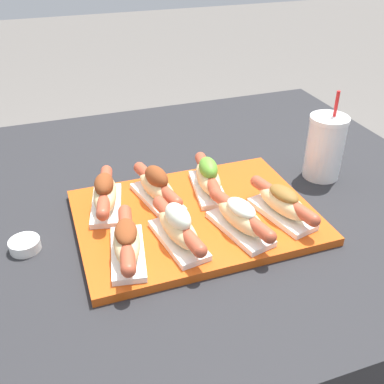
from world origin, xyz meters
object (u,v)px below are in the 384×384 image
at_px(hot_dog_0, 127,241).
at_px(hot_dog_4, 105,194).
at_px(hot_dog_1, 178,227).
at_px(hot_dog_6, 208,177).
at_px(drink_cup, 325,147).
at_px(hot_dog_5, 157,186).
at_px(sauce_bowl, 25,244).
at_px(serving_tray, 195,216).
at_px(hot_dog_3, 283,203).
at_px(hot_dog_2, 241,217).

relative_size(hot_dog_0, hot_dog_4, 1.01).
height_order(hot_dog_1, hot_dog_6, hot_dog_1).
xyz_separation_m(hot_dog_4, drink_cup, (0.53, -0.01, 0.03)).
relative_size(hot_dog_4, drink_cup, 0.89).
bearing_deg(hot_dog_5, sauce_bowl, -168.74).
height_order(serving_tray, sauce_bowl, sauce_bowl).
relative_size(hot_dog_3, hot_dog_4, 1.00).
bearing_deg(hot_dog_3, hot_dog_0, -176.90).
distance_m(serving_tray, drink_cup, 0.37).
xyz_separation_m(serving_tray, hot_dog_5, (-0.06, 0.07, 0.04)).
relative_size(hot_dog_3, hot_dog_6, 0.99).
xyz_separation_m(hot_dog_4, hot_dog_5, (0.11, -0.01, 0.00)).
relative_size(hot_dog_5, drink_cup, 0.89).
xyz_separation_m(hot_dog_0, drink_cup, (0.52, 0.16, 0.03)).
bearing_deg(serving_tray, hot_dog_6, 52.10).
bearing_deg(sauce_bowl, hot_dog_4, 20.93).
xyz_separation_m(hot_dog_0, hot_dog_2, (0.22, 0.00, -0.00)).
distance_m(hot_dog_0, sauce_bowl, 0.21).
bearing_deg(serving_tray, hot_dog_5, 129.82).
bearing_deg(hot_dog_1, serving_tray, 52.10).
height_order(hot_dog_0, sauce_bowl, hot_dog_0).
height_order(hot_dog_5, drink_cup, drink_cup).
bearing_deg(hot_dog_2, hot_dog_0, -179.93).
bearing_deg(hot_dog_1, hot_dog_0, -176.10).
distance_m(hot_dog_2, hot_dog_3, 0.10).
xyz_separation_m(hot_dog_0, hot_dog_5, (0.10, 0.16, 0.00)).
height_order(hot_dog_0, hot_dog_1, hot_dog_1).
relative_size(hot_dog_3, drink_cup, 0.89).
distance_m(hot_dog_0, hot_dog_4, 0.17).
distance_m(serving_tray, hot_dog_3, 0.18).
relative_size(hot_dog_0, hot_dog_3, 1.01).
bearing_deg(sauce_bowl, hot_dog_2, -14.63).
xyz_separation_m(hot_dog_3, hot_dog_5, (-0.23, 0.14, 0.00)).
distance_m(hot_dog_3, drink_cup, 0.24).
bearing_deg(hot_dog_6, hot_dog_2, -88.16).
xyz_separation_m(hot_dog_1, hot_dog_2, (0.13, -0.01, -0.00)).
height_order(hot_dog_3, sauce_bowl, hot_dog_3).
bearing_deg(hot_dog_6, drink_cup, 0.03).
relative_size(serving_tray, hot_dog_0, 2.52).
bearing_deg(hot_dog_0, serving_tray, 28.43).
bearing_deg(hot_dog_4, drink_cup, -1.08).
xyz_separation_m(sauce_bowl, drink_cup, (0.70, 0.06, 0.07)).
bearing_deg(hot_dog_2, hot_dog_3, 9.67).
relative_size(hot_dog_2, hot_dog_3, 1.00).
relative_size(hot_dog_1, drink_cup, 0.90).
height_order(hot_dog_4, drink_cup, drink_cup).
height_order(serving_tray, hot_dog_3, hot_dog_3).
bearing_deg(drink_cup, hot_dog_3, -142.98).
relative_size(hot_dog_5, hot_dog_6, 0.99).
xyz_separation_m(hot_dog_1, hot_dog_3, (0.23, 0.01, -0.00)).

